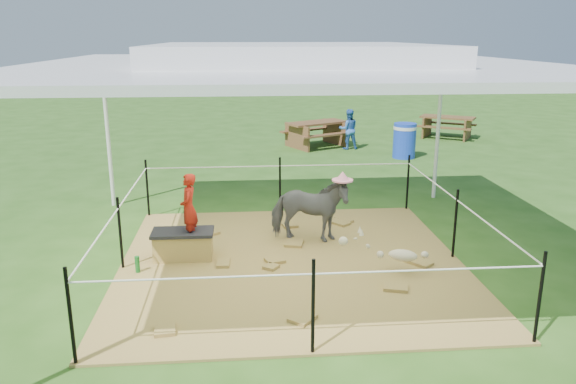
{
  "coord_description": "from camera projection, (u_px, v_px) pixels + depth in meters",
  "views": [
    {
      "loc": [
        -0.64,
        -7.06,
        3.01
      ],
      "look_at": [
        0.0,
        0.6,
        0.85
      ],
      "focal_mm": 35.0,
      "sensor_mm": 36.0,
      "label": 1
    }
  ],
  "objects": [
    {
      "name": "dark_cloth",
      "position": [
        183.0,
        232.0,
        7.67
      ],
      "size": [
        0.84,
        0.44,
        0.04
      ],
      "primitive_type": "cube",
      "rotation": [
        0.0,
        0.0,
        -0.01
      ],
      "color": "black",
      "rests_on": "straw_bale"
    },
    {
      "name": "picnic_table_near",
      "position": [
        317.0,
        134.0,
        15.55
      ],
      "size": [
        2.03,
        1.83,
        0.69
      ],
      "primitive_type": "cube",
      "rotation": [
        0.0,
        0.0,
        0.47
      ],
      "color": "brown",
      "rests_on": "ground"
    },
    {
      "name": "foal",
      "position": [
        403.0,
        253.0,
        7.22
      ],
      "size": [
        1.08,
        0.85,
        0.53
      ],
      "primitive_type": null,
      "rotation": [
        0.0,
        0.0,
        -0.38
      ],
      "color": "beige",
      "rests_on": "hay_patch"
    },
    {
      "name": "woman",
      "position": [
        188.0,
        201.0,
        7.56
      ],
      "size": [
        0.23,
        0.35,
        0.94
      ],
      "primitive_type": "imported",
      "rotation": [
        0.0,
        0.0,
        -1.58
      ],
      "color": "#B41E11",
      "rests_on": "straw_bale"
    },
    {
      "name": "distant_person",
      "position": [
        349.0,
        129.0,
        15.16
      ],
      "size": [
        0.54,
        0.43,
        1.08
      ],
      "primitive_type": "imported",
      "rotation": [
        0.0,
        0.0,
        3.17
      ],
      "color": "blue",
      "rests_on": "ground"
    },
    {
      "name": "trash_barrel",
      "position": [
        404.0,
        141.0,
        14.11
      ],
      "size": [
        0.74,
        0.74,
        0.88
      ],
      "primitive_type": "cylinder",
      "rotation": [
        0.0,
        0.0,
        -0.4
      ],
      "color": "blue",
      "rests_on": "ground"
    },
    {
      "name": "green_bottle",
      "position": [
        137.0,
        264.0,
        7.27
      ],
      "size": [
        0.06,
        0.06,
        0.22
      ],
      "primitive_type": "cylinder",
      "rotation": [
        0.0,
        0.0,
        -0.01
      ],
      "color": "#176721",
      "rests_on": "hay_patch"
    },
    {
      "name": "picnic_table_far",
      "position": [
        447.0,
        127.0,
        16.89
      ],
      "size": [
        1.91,
        1.77,
        0.65
      ],
      "primitive_type": "cube",
      "rotation": [
        0.0,
        0.0,
        -0.55
      ],
      "color": "brown",
      "rests_on": "ground"
    },
    {
      "name": "ground",
      "position": [
        292.0,
        264.0,
        7.63
      ],
      "size": [
        90.0,
        90.0,
        0.0
      ],
      "primitive_type": "plane",
      "color": "#2D5919",
      "rests_on": "ground"
    },
    {
      "name": "pink_hat",
      "position": [
        309.0,
        174.0,
        8.1
      ],
      "size": [
        0.3,
        0.3,
        0.14
      ],
      "primitive_type": "cylinder",
      "color": "pink",
      "rests_on": "pony"
    },
    {
      "name": "pony",
      "position": [
        309.0,
        210.0,
        8.25
      ],
      "size": [
        1.23,
        0.74,
        0.97
      ],
      "primitive_type": "imported",
      "rotation": [
        0.0,
        0.0,
        1.38
      ],
      "color": "#49494E",
      "rests_on": "hay_patch"
    },
    {
      "name": "canopy_tent",
      "position": [
        292.0,
        61.0,
        6.91
      ],
      "size": [
        6.3,
        6.3,
        2.9
      ],
      "color": "silver",
      "rests_on": "ground"
    },
    {
      "name": "hay_patch",
      "position": [
        292.0,
        263.0,
        7.63
      ],
      "size": [
        4.6,
        4.6,
        0.03
      ],
      "primitive_type": "cube",
      "color": "brown",
      "rests_on": "ground"
    },
    {
      "name": "straw_bale",
      "position": [
        183.0,
        246.0,
        7.73
      ],
      "size": [
        0.79,
        0.4,
        0.35
      ],
      "primitive_type": "cube",
      "rotation": [
        0.0,
        0.0,
        -0.01
      ],
      "color": "#AC873E",
      "rests_on": "hay_patch"
    },
    {
      "name": "rope_fence",
      "position": [
        292.0,
        219.0,
        7.46
      ],
      "size": [
        4.54,
        4.54,
        1.0
      ],
      "color": "black",
      "rests_on": "ground"
    }
  ]
}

